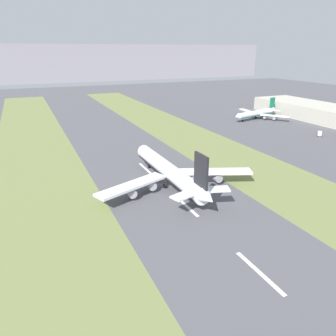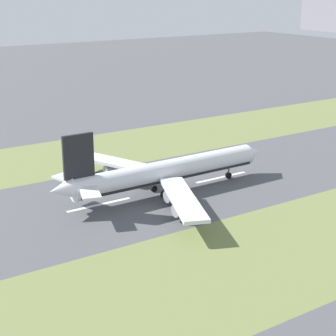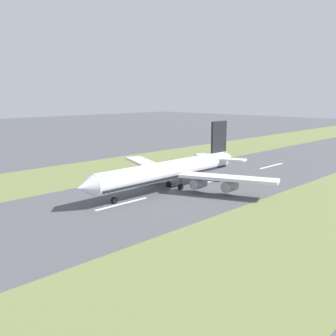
# 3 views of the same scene
# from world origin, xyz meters

# --- Properties ---
(ground_plane) EXTENTS (800.00, 800.00, 0.00)m
(ground_plane) POSITION_xyz_m (0.00, 0.00, 0.00)
(ground_plane) COLOR #4C4C51
(grass_median_west) EXTENTS (40.00, 600.00, 0.01)m
(grass_median_west) POSITION_xyz_m (-45.00, 0.00, 0.00)
(grass_median_west) COLOR olive
(grass_median_west) RESTS_ON ground
(grass_median_east) EXTENTS (40.00, 600.00, 0.01)m
(grass_median_east) POSITION_xyz_m (45.00, 0.00, 0.00)
(grass_median_east) COLOR olive
(grass_median_east) RESTS_ON ground
(centreline_dash_near) EXTENTS (1.20, 18.00, 0.01)m
(centreline_dash_near) POSITION_xyz_m (0.00, -60.19, 0.01)
(centreline_dash_near) COLOR silver
(centreline_dash_near) RESTS_ON ground
(centreline_dash_mid) EXTENTS (1.20, 18.00, 0.01)m
(centreline_dash_mid) POSITION_xyz_m (0.00, -20.19, 0.01)
(centreline_dash_mid) COLOR silver
(centreline_dash_mid) RESTS_ON ground
(centreline_dash_far) EXTENTS (1.20, 18.00, 0.01)m
(centreline_dash_far) POSITION_xyz_m (0.00, 19.81, 0.01)
(centreline_dash_far) COLOR silver
(centreline_dash_far) RESTS_ON ground
(airplane_main_jet) EXTENTS (64.13, 67.03, 20.20)m
(airplane_main_jet) POSITION_xyz_m (1.99, -2.10, 6.02)
(airplane_main_jet) COLOR silver
(airplane_main_jet) RESTS_ON ground
(terminal_building) EXTENTS (36.00, 95.72, 10.95)m
(terminal_building) POSITION_xyz_m (163.37, 82.84, 5.48)
(terminal_building) COLOR #B2AD9E
(terminal_building) RESTS_ON ground
(airplane_parked_apron) EXTENTS (49.52, 46.43, 15.09)m
(airplane_parked_apron) POSITION_xyz_m (119.75, 93.19, 4.50)
(airplane_parked_apron) COLOR silver
(airplane_parked_apron) RESTS_ON ground
(service_truck) EXTENTS (5.90, 5.68, 3.10)m
(service_truck) POSITION_xyz_m (121.04, 33.23, 1.67)
(service_truck) COLOR gold
(service_truck) RESTS_ON ground
(mountain_ridge) EXTENTS (800.00, 120.00, 60.01)m
(mountain_ridge) POSITION_xyz_m (0.00, 520.00, 30.01)
(mountain_ridge) COLOR gray
(mountain_ridge) RESTS_ON ground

